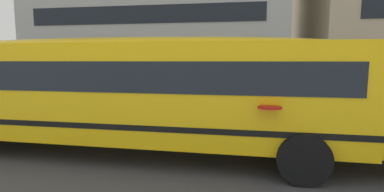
{
  "coord_description": "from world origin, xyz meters",
  "views": [
    {
      "loc": [
        0.76,
        -8.68,
        2.31
      ],
      "look_at": [
        -0.52,
        -0.93,
        1.34
      ],
      "focal_mm": 27.44,
      "sensor_mm": 36.0,
      "label": 1
    }
  ],
  "objects": [
    {
      "name": "school_bus",
      "position": [
        -1.9,
        -1.87,
        1.69
      ],
      "size": [
        12.76,
        3.23,
        2.84
      ],
      "rotation": [
        0.0,
        0.0,
        -0.03
      ],
      "color": "yellow",
      "rests_on": "ground_plane"
    },
    {
      "name": "sidewalk_far",
      "position": [
        0.0,
        7.68,
        0.01
      ],
      "size": [
        120.0,
        3.0,
        0.01
      ],
      "primitive_type": "cube",
      "color": "gray",
      "rests_on": "ground_plane"
    },
    {
      "name": "parked_car_maroon_near_corner",
      "position": [
        -10.7,
        5.12,
        0.84
      ],
      "size": [
        3.91,
        1.9,
        1.64
      ],
      "rotation": [
        0.0,
        0.0,
        0.01
      ],
      "color": "maroon",
      "rests_on": "ground_plane"
    },
    {
      "name": "lane_centreline",
      "position": [
        0.0,
        0.0,
        0.0
      ],
      "size": [
        110.0,
        0.16,
        0.01
      ],
      "primitive_type": "cube",
      "color": "silver",
      "rests_on": "ground_plane"
    },
    {
      "name": "ground_plane",
      "position": [
        0.0,
        0.0,
        0.0
      ],
      "size": [
        400.0,
        400.0,
        0.0
      ],
      "primitive_type": "plane",
      "color": "#424244"
    }
  ]
}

